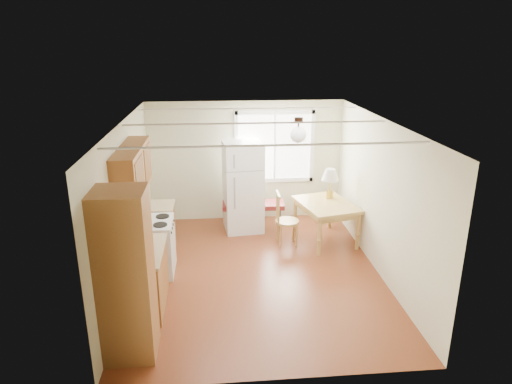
{
  "coord_description": "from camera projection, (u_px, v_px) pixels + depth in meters",
  "views": [
    {
      "loc": [
        -0.62,
        -6.68,
        3.66
      ],
      "look_at": [
        0.06,
        0.78,
        1.15
      ],
      "focal_mm": 32.0,
      "sensor_mm": 36.0,
      "label": 1
    }
  ],
  "objects": [
    {
      "name": "bench",
      "position": [
        253.0,
        206.0,
        9.11
      ],
      "size": [
        1.24,
        0.5,
        0.56
      ],
      "rotation": [
        0.0,
        0.0,
        -0.04
      ],
      "color": "maroon",
      "rests_on": "ground"
    },
    {
      "name": "coffee_maker",
      "position": [
        132.0,
        255.0,
        5.84
      ],
      "size": [
        0.2,
        0.25,
        0.37
      ],
      "rotation": [
        0.0,
        0.0,
        -0.06
      ],
      "color": "black",
      "rests_on": "kitchen_run"
    },
    {
      "name": "refrigerator",
      "position": [
        243.0,
        187.0,
        9.01
      ],
      "size": [
        0.81,
        0.81,
        1.78
      ],
      "rotation": [
        0.0,
        0.0,
        0.1
      ],
      "color": "white",
      "rests_on": "ground"
    },
    {
      "name": "chair",
      "position": [
        282.0,
        216.0,
        8.4
      ],
      "size": [
        0.44,
        0.44,
        1.0
      ],
      "rotation": [
        0.0,
        0.0,
        -0.0
      ],
      "color": "#A5823F",
      "rests_on": "ground"
    },
    {
      "name": "pendant_light",
      "position": [
        298.0,
        134.0,
        7.25
      ],
      "size": [
        0.26,
        0.26,
        0.4
      ],
      "color": "black",
      "rests_on": "room_shell"
    },
    {
      "name": "kitchen_run",
      "position": [
        141.0,
        247.0,
        6.51
      ],
      "size": [
        0.65,
        3.4,
        2.2
      ],
      "color": "brown",
      "rests_on": "ground"
    },
    {
      "name": "table_lamp",
      "position": [
        330.0,
        177.0,
        8.65
      ],
      "size": [
        0.33,
        0.33,
        0.58
      ],
      "rotation": [
        0.0,
        0.0,
        0.23
      ],
      "color": "gold",
      "rests_on": "dining_table"
    },
    {
      "name": "kettle",
      "position": [
        139.0,
        230.0,
        6.68
      ],
      "size": [
        0.13,
        0.13,
        0.25
      ],
      "color": "red",
      "rests_on": "kitchen_run"
    },
    {
      "name": "dining_table",
      "position": [
        326.0,
        208.0,
        8.54
      ],
      "size": [
        1.17,
        1.4,
        0.76
      ],
      "rotation": [
        0.0,
        0.0,
        0.23
      ],
      "color": "#A5823F",
      "rests_on": "ground"
    },
    {
      "name": "window_unit",
      "position": [
        275.0,
        147.0,
        9.42
      ],
      "size": [
        1.64,
        0.05,
        1.51
      ],
      "color": "white",
      "rests_on": "room_shell"
    },
    {
      "name": "room_shell",
      "position": [
        257.0,
        202.0,
        7.13
      ],
      "size": [
        4.6,
        5.6,
        2.62
      ],
      "color": "#512010",
      "rests_on": "ground"
    }
  ]
}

